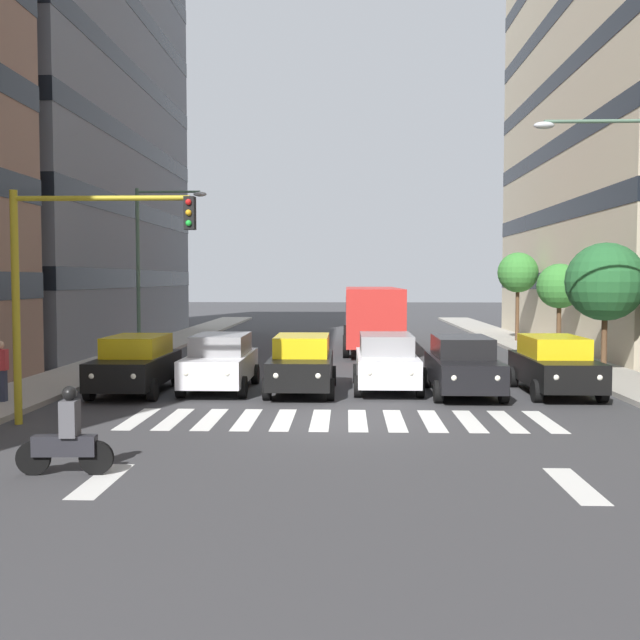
{
  "coord_description": "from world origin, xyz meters",
  "views": [
    {
      "loc": [
        -0.18,
        17.65,
        3.43
      ],
      "look_at": [
        0.68,
        -5.85,
        2.11
      ],
      "focal_mm": 41.14,
      "sensor_mm": 36.0,
      "label": 1
    }
  ],
  "objects_px": {
    "street_tree_2": "(559,286)",
    "street_tree_3": "(518,273)",
    "car_1": "(462,365)",
    "car_2": "(386,361)",
    "street_tree_1": "(605,282)",
    "motorcycle_with_rider": "(66,438)",
    "car_5": "(136,364)",
    "traffic_light_gantry": "(67,267)",
    "car_4": "(220,362)",
    "car_3": "(302,363)",
    "car_0": "(554,365)",
    "pedestrian_waiting": "(1,370)",
    "street_lamp_left": "(635,226)",
    "street_lamp_right": "(150,254)",
    "bus_behind_traffic": "(372,311)"
  },
  "relations": [
    {
      "from": "car_3",
      "to": "traffic_light_gantry",
      "type": "xyz_separation_m",
      "value": [
        5.17,
        5.13,
        2.81
      ]
    },
    {
      "from": "car_5",
      "to": "traffic_light_gantry",
      "type": "height_order",
      "value": "traffic_light_gantry"
    },
    {
      "from": "street_lamp_right",
      "to": "street_tree_2",
      "type": "relative_size",
      "value": 1.78
    },
    {
      "from": "car_4",
      "to": "bus_behind_traffic",
      "type": "xyz_separation_m",
      "value": [
        -5.12,
        -13.08,
        0.97
      ]
    },
    {
      "from": "car_3",
      "to": "street_lamp_right",
      "type": "distance_m",
      "value": 11.52
    },
    {
      "from": "street_tree_3",
      "to": "street_tree_1",
      "type": "bearing_deg",
      "value": 89.64
    },
    {
      "from": "car_4",
      "to": "street_tree_2",
      "type": "bearing_deg",
      "value": -142.87
    },
    {
      "from": "car_1",
      "to": "car_2",
      "type": "relative_size",
      "value": 1.0
    },
    {
      "from": "car_5",
      "to": "street_lamp_left",
      "type": "xyz_separation_m",
      "value": [
        -14.19,
        1.4,
        3.98
      ]
    },
    {
      "from": "street_lamp_right",
      "to": "pedestrian_waiting",
      "type": "relative_size",
      "value": 4.33
    },
    {
      "from": "street_tree_1",
      "to": "motorcycle_with_rider",
      "type": "bearing_deg",
      "value": 43.91
    },
    {
      "from": "car_0",
      "to": "street_lamp_left",
      "type": "height_order",
      "value": "street_lamp_left"
    },
    {
      "from": "car_0",
      "to": "car_3",
      "type": "relative_size",
      "value": 1.0
    },
    {
      "from": "car_2",
      "to": "car_5",
      "type": "bearing_deg",
      "value": 6.73
    },
    {
      "from": "street_lamp_right",
      "to": "bus_behind_traffic",
      "type": "bearing_deg",
      "value": -152.51
    },
    {
      "from": "traffic_light_gantry",
      "to": "street_tree_3",
      "type": "bearing_deg",
      "value": -124.78
    },
    {
      "from": "bus_behind_traffic",
      "to": "street_lamp_right",
      "type": "bearing_deg",
      "value": 27.49
    },
    {
      "from": "street_tree_3",
      "to": "pedestrian_waiting",
      "type": "height_order",
      "value": "street_tree_3"
    },
    {
      "from": "car_4",
      "to": "car_2",
      "type": "bearing_deg",
      "value": -176.94
    },
    {
      "from": "car_1",
      "to": "car_2",
      "type": "xyz_separation_m",
      "value": [
        2.21,
        -0.9,
        0.0
      ]
    },
    {
      "from": "motorcycle_with_rider",
      "to": "car_5",
      "type": "bearing_deg",
      "value": -81.1
    },
    {
      "from": "car_4",
      "to": "car_5",
      "type": "height_order",
      "value": "same"
    },
    {
      "from": "car_4",
      "to": "street_lamp_right",
      "type": "xyz_separation_m",
      "value": [
        4.37,
        -8.14,
        3.6
      ]
    },
    {
      "from": "car_2",
      "to": "traffic_light_gantry",
      "type": "height_order",
      "value": "traffic_light_gantry"
    },
    {
      "from": "traffic_light_gantry",
      "to": "street_tree_1",
      "type": "xyz_separation_m",
      "value": [
        -15.53,
        -9.01,
        -0.37
      ]
    },
    {
      "from": "car_2",
      "to": "car_4",
      "type": "distance_m",
      "value": 5.12
    },
    {
      "from": "car_0",
      "to": "pedestrian_waiting",
      "type": "relative_size",
      "value": 2.72
    },
    {
      "from": "car_0",
      "to": "car_2",
      "type": "distance_m",
      "value": 5.01
    },
    {
      "from": "motorcycle_with_rider",
      "to": "pedestrian_waiting",
      "type": "relative_size",
      "value": 1.04
    },
    {
      "from": "car_4",
      "to": "street_lamp_left",
      "type": "xyz_separation_m",
      "value": [
        -11.73,
        2.02,
        3.98
      ]
    },
    {
      "from": "car_2",
      "to": "street_tree_1",
      "type": "distance_m",
      "value": 8.8
    },
    {
      "from": "car_3",
      "to": "traffic_light_gantry",
      "type": "distance_m",
      "value": 7.8
    },
    {
      "from": "street_tree_2",
      "to": "street_tree_3",
      "type": "xyz_separation_m",
      "value": [
        0.18,
        -7.05,
        0.65
      ]
    },
    {
      "from": "motorcycle_with_rider",
      "to": "bus_behind_traffic",
      "type": "bearing_deg",
      "value": -104.96
    },
    {
      "from": "car_1",
      "to": "car_2",
      "type": "height_order",
      "value": "same"
    },
    {
      "from": "motorcycle_with_rider",
      "to": "car_1",
      "type": "bearing_deg",
      "value": -132.12
    },
    {
      "from": "car_3",
      "to": "street_lamp_right",
      "type": "height_order",
      "value": "street_lamp_right"
    },
    {
      "from": "car_0",
      "to": "car_2",
      "type": "bearing_deg",
      "value": -7.87
    },
    {
      "from": "street_tree_2",
      "to": "pedestrian_waiting",
      "type": "relative_size",
      "value": 2.43
    },
    {
      "from": "car_1",
      "to": "car_3",
      "type": "bearing_deg",
      "value": -3.47
    },
    {
      "from": "car_3",
      "to": "street_tree_2",
      "type": "height_order",
      "value": "street_tree_2"
    },
    {
      "from": "car_2",
      "to": "car_4",
      "type": "bearing_deg",
      "value": 3.06
    },
    {
      "from": "car_4",
      "to": "street_tree_3",
      "type": "distance_m",
      "value": 21.6
    },
    {
      "from": "bus_behind_traffic",
      "to": "pedestrian_waiting",
      "type": "xyz_separation_m",
      "value": [
        10.5,
        16.24,
        -0.86
      ]
    },
    {
      "from": "car_0",
      "to": "street_lamp_left",
      "type": "distance_m",
      "value": 4.6
    },
    {
      "from": "car_3",
      "to": "street_tree_3",
      "type": "distance_m",
      "value": 20.46
    },
    {
      "from": "car_2",
      "to": "car_4",
      "type": "relative_size",
      "value": 1.0
    },
    {
      "from": "car_2",
      "to": "street_tree_1",
      "type": "xyz_separation_m",
      "value": [
        -7.79,
        -3.28,
        2.44
      ]
    },
    {
      "from": "traffic_light_gantry",
      "to": "street_lamp_right",
      "type": "height_order",
      "value": "street_lamp_right"
    },
    {
      "from": "street_tree_2",
      "to": "street_tree_3",
      "type": "bearing_deg",
      "value": -88.57
    }
  ]
}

